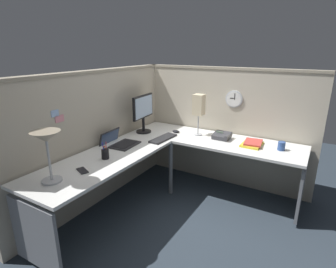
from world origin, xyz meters
TOP-DOWN VIEW (x-y plane):
  - ground_plane at (0.00, 0.00)m, footprint 6.80×6.80m
  - cubicle_wall_back at (-0.36, 0.87)m, footprint 2.57×0.12m
  - cubicle_wall_right at (0.87, -0.27)m, footprint 0.12×2.37m
  - desk at (-0.15, -0.05)m, footprint 2.35×2.15m
  - monitor at (0.26, 0.64)m, footprint 0.46×0.20m
  - laptop at (-0.28, 0.63)m, footprint 0.36×0.40m
  - keyboard at (0.14, 0.26)m, footprint 0.44×0.17m
  - computer_mouse at (0.46, 0.25)m, footprint 0.06×0.10m
  - desk_lamp_dome at (-1.29, 0.50)m, footprint 0.24×0.24m
  - pen_cup at (-0.68, 0.45)m, footprint 0.08×0.08m
  - cell_phone at (-1.01, 0.43)m, footprint 0.12×0.16m
  - office_phone at (0.52, -0.37)m, footprint 0.20×0.21m
  - book_stack at (0.48, -0.75)m, footprint 0.30×0.23m
  - desk_lamp_paper at (0.52, -0.04)m, footprint 0.13×0.13m
  - coffee_mug at (0.48, -1.06)m, footprint 0.08×0.08m
  - wall_clock at (0.82, -0.40)m, footprint 0.04×0.22m
  - pinned_note_leftmost at (-0.94, 0.82)m, footprint 0.09×0.00m
  - pinned_note_middle at (-0.89, 0.82)m, footprint 0.10×0.00m

SIDE VIEW (x-z plane):
  - ground_plane at x=0.00m, z-range 0.00..0.00m
  - desk at x=-0.15m, z-range 0.27..1.00m
  - cell_phone at x=-1.01m, z-range 0.73..0.74m
  - keyboard at x=0.14m, z-range 0.73..0.75m
  - computer_mouse at x=0.46m, z-range 0.73..0.76m
  - book_stack at x=0.48m, z-range 0.73..0.77m
  - laptop at x=-0.28m, z-range 0.65..0.86m
  - office_phone at x=0.52m, z-range 0.71..0.82m
  - coffee_mug at x=0.48m, z-range 0.73..0.83m
  - pen_cup at x=-0.68m, z-range 0.69..0.87m
  - cubicle_wall_back at x=-0.36m, z-range 0.00..1.58m
  - cubicle_wall_right at x=0.87m, z-range 0.00..1.58m
  - monitor at x=0.26m, z-range 0.77..1.27m
  - desk_lamp_dome at x=-1.29m, z-range 0.87..1.32m
  - desk_lamp_paper at x=0.52m, z-range 0.85..1.38m
  - pinned_note_middle at x=-0.89m, z-range 1.11..1.18m
  - wall_clock at x=0.82m, z-range 1.08..1.30m
  - pinned_note_leftmost at x=-0.94m, z-range 1.18..1.25m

